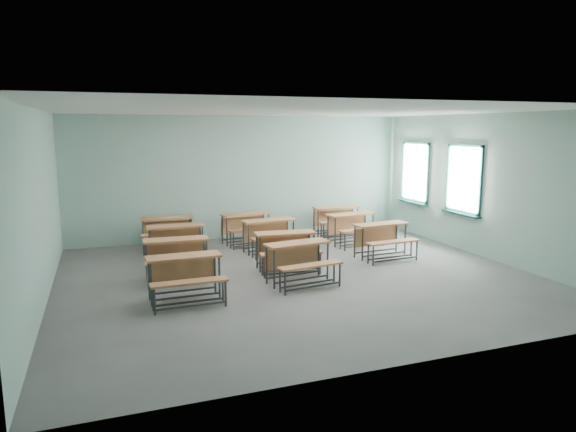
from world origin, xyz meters
name	(u,v)px	position (x,y,z in m)	size (l,w,h in m)	color
room	(302,195)	(0.08, 0.03, 1.60)	(9.04, 8.04, 3.24)	slate
desk_unit_r0c0	(185,272)	(-2.30, -0.71, 0.52)	(1.24, 0.84, 0.77)	#A2613A
desk_unit_r0c1	(300,257)	(-0.13, -0.44, 0.52)	(1.33, 0.98, 0.77)	#A2613A
desk_unit_r1c0	(177,253)	(-2.25, 0.66, 0.52)	(1.26, 0.87, 0.77)	#A2613A
desk_unit_r1c1	(287,245)	(-0.05, 0.53, 0.52)	(1.31, 0.94, 0.77)	#A2613A
desk_unit_r1c2	(383,235)	(2.31, 0.73, 0.52)	(1.29, 0.91, 0.77)	#A2613A
desk_unit_r2c0	(176,237)	(-2.06, 2.08, 0.52)	(1.26, 0.87, 0.77)	#A2613A
desk_unit_r2c1	(271,231)	(0.09, 2.04, 0.52)	(1.31, 0.94, 0.77)	#A2613A
desk_unit_r2c2	(353,224)	(2.30, 2.16, 0.52)	(1.33, 0.99, 0.77)	#A2613A
desk_unit_r3c0	(167,228)	(-2.12, 3.20, 0.52)	(1.28, 0.90, 0.77)	#A2613A
desk_unit_r3c1	(247,224)	(-0.16, 3.12, 0.52)	(1.33, 0.98, 0.77)	#A2613A
desk_unit_r3c2	(337,217)	(2.39, 3.27, 0.52)	(1.28, 0.90, 0.77)	#A2613A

